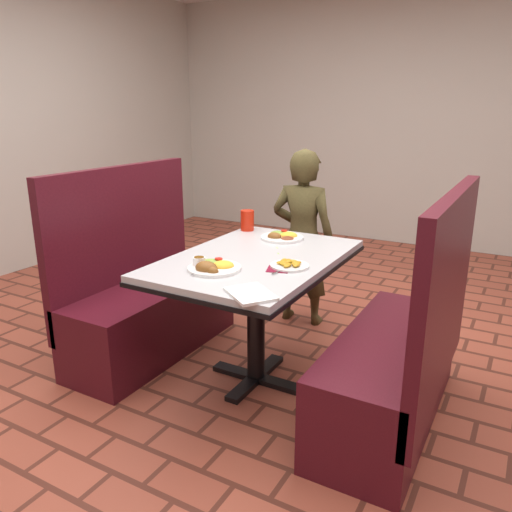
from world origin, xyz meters
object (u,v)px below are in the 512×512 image
diner_person (303,238)px  near_dinner_plate (213,264)px  dining_table (256,273)px  red_tumbler (247,220)px  plantain_plate (290,265)px  booth_bench_right (399,362)px  booth_bench_left (147,302)px  far_dinner_plate (282,235)px

diner_person → near_dinner_plate: (0.07, -1.22, 0.15)m
dining_table → diner_person: bearing=98.3°
near_dinner_plate → red_tumbler: size_ratio=2.02×
plantain_plate → red_tumbler: size_ratio=1.49×
booth_bench_right → near_dinner_plate: bearing=-160.2°
near_dinner_plate → red_tumbler: bearing=108.7°
booth_bench_left → red_tumbler: booth_bench_left is taller
plantain_plate → red_tumbler: red_tumbler is taller
booth_bench_right → plantain_plate: bearing=-171.2°
far_dinner_plate → booth_bench_left: bearing=-152.0°
dining_table → far_dinner_plate: 0.42m
far_dinner_plate → dining_table: bearing=-84.1°
diner_person → plantain_plate: (0.37, -1.00, 0.14)m
diner_person → far_dinner_plate: size_ratio=4.82×
booth_bench_left → plantain_plate: bearing=-4.8°
red_tumbler → plantain_plate: bearing=-44.6°
booth_bench_left → far_dinner_plate: (0.76, 0.40, 0.44)m
booth_bench_right → diner_person: bearing=135.6°
dining_table → booth_bench_left: 0.86m
booth_bench_left → diner_person: size_ratio=0.96×
diner_person → far_dinner_plate: bearing=95.4°
diner_person → plantain_plate: bearing=105.7°
diner_person → near_dinner_plate: 1.24m
booth_bench_right → plantain_plate: booth_bench_right is taller
diner_person → red_tumbler: (-0.20, -0.43, 0.19)m
booth_bench_left → red_tumbler: size_ratio=9.17×
dining_table → plantain_plate: size_ratio=6.23×
booth_bench_left → far_dinner_plate: 0.97m
plantain_plate → booth_bench_left: bearing=175.2°
near_dinner_plate → red_tumbler: red_tumbler is taller
booth_bench_left → booth_bench_right: size_ratio=1.00×
dining_table → diner_person: 0.92m
diner_person → far_dinner_plate: diner_person is taller
dining_table → booth_bench_right: bearing=0.0°
booth_bench_left → diner_person: 1.17m
near_dinner_plate → far_dinner_plate: near_dinner_plate is taller
dining_table → booth_bench_left: (-0.80, 0.00, -0.32)m
booth_bench_left → near_dinner_plate: size_ratio=4.54×
booth_bench_right → diner_person: 1.34m
diner_person → plantain_plate: 1.08m
plantain_plate → red_tumbler: (-0.58, 0.57, 0.05)m
booth_bench_left → booth_bench_right: (1.60, 0.00, 0.00)m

